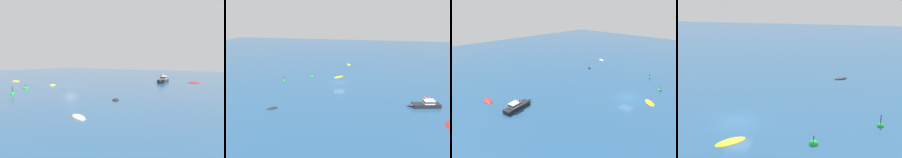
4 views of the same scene
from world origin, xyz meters
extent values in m
plane|color=navy|center=(0.00, 0.00, 0.00)|extent=(160.00, 160.00, 0.00)
ellipsoid|color=yellow|center=(0.88, -4.38, 0.00)|extent=(2.89, 2.99, 0.33)
ellipsoid|color=black|center=(9.68, 17.34, 0.00)|extent=(2.12, 1.85, 0.50)
ellipsoid|color=yellow|center=(-0.10, -18.44, 0.00)|extent=(1.79, 2.35, 0.50)
cube|color=black|center=(-18.48, 11.72, 0.36)|extent=(5.40, 2.56, 0.72)
cone|color=black|center=(-15.34, 12.33, 0.36)|extent=(1.41, 0.96, 0.72)
cube|color=white|center=(-18.95, 11.63, 1.08)|extent=(2.11, 1.62, 0.72)
cube|color=black|center=(-18.95, 11.63, 1.12)|extent=(2.15, 1.67, 0.24)
cylinder|color=silver|center=(-18.95, 11.63, 1.71)|extent=(0.08, 0.08, 0.53)
cylinder|color=white|center=(-18.37, 11.75, 1.21)|extent=(0.32, 0.32, 0.98)
sphere|color=#D87468|center=(-18.37, 11.75, 1.82)|extent=(0.24, 0.24, 0.24)
cylinder|color=red|center=(-18.09, 11.37, 1.21)|extent=(0.32, 0.32, 0.98)
sphere|color=#9F6E4E|center=(-18.09, 11.37, 1.82)|extent=(0.24, 0.24, 0.24)
ellipsoid|color=#B21E1E|center=(-20.89, 18.29, 0.00)|extent=(1.85, 3.18, 0.45)
sphere|color=green|center=(8.10, -3.52, 0.00)|extent=(0.84, 0.84, 0.84)
cylinder|color=black|center=(8.10, -3.52, 0.62)|extent=(0.08, 0.08, 0.40)
sphere|color=green|center=(14.03, 1.33, 0.00)|extent=(0.70, 0.70, 0.70)
cylinder|color=black|center=(14.03, 1.33, 0.78)|extent=(0.08, 0.08, 0.87)
camera|label=1|loc=(36.83, 35.64, 5.30)|focal=40.75mm
camera|label=2|loc=(-8.66, 51.63, 17.58)|focal=35.16mm
camera|label=3|loc=(-34.50, -16.45, 17.89)|focal=31.41mm
camera|label=4|loc=(10.81, -29.96, 13.54)|focal=54.49mm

